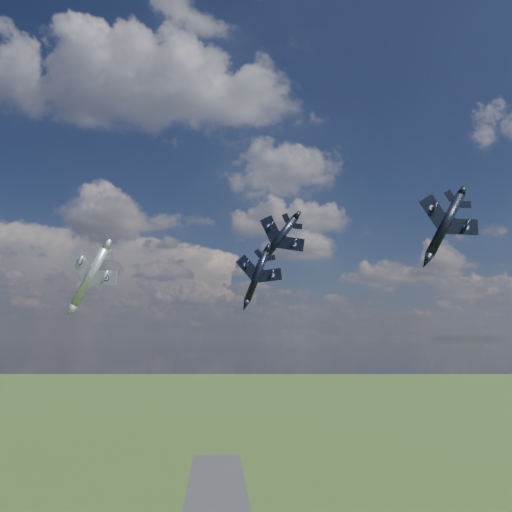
{
  "coord_description": "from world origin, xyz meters",
  "views": [
    {
      "loc": [
        -1.56,
        -68.31,
        69.15
      ],
      "look_at": [
        5.28,
        16.67,
        83.39
      ],
      "focal_mm": 35.0,
      "sensor_mm": 36.0,
      "label": 1
    }
  ],
  "objects_px": {
    "jet_right_navy": "(445,225)",
    "jet_left_silver": "(90,277)",
    "jet_high_navy": "(278,241)",
    "jet_lead_navy": "(257,276)"
  },
  "relations": [
    {
      "from": "jet_right_navy",
      "to": "jet_high_navy",
      "type": "height_order",
      "value": "jet_high_navy"
    },
    {
      "from": "jet_lead_navy",
      "to": "jet_high_navy",
      "type": "relative_size",
      "value": 0.84
    },
    {
      "from": "jet_right_navy",
      "to": "jet_high_navy",
      "type": "xyz_separation_m",
      "value": [
        -18.96,
        31.91,
        3.82
      ]
    },
    {
      "from": "jet_right_navy",
      "to": "jet_high_navy",
      "type": "distance_m",
      "value": 37.31
    },
    {
      "from": "jet_high_navy",
      "to": "jet_right_navy",
      "type": "bearing_deg",
      "value": -49.52
    },
    {
      "from": "jet_high_navy",
      "to": "jet_lead_navy",
      "type": "bearing_deg",
      "value": -112.53
    },
    {
      "from": "jet_right_navy",
      "to": "jet_left_silver",
      "type": "xyz_separation_m",
      "value": [
        -53.9,
        28.09,
        -4.2
      ]
    },
    {
      "from": "jet_lead_navy",
      "to": "jet_left_silver",
      "type": "xyz_separation_m",
      "value": [
        -30.17,
        3.74,
        -0.0
      ]
    },
    {
      "from": "jet_right_navy",
      "to": "jet_left_silver",
      "type": "relative_size",
      "value": 0.83
    },
    {
      "from": "jet_lead_navy",
      "to": "jet_left_silver",
      "type": "relative_size",
      "value": 0.81
    }
  ]
}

